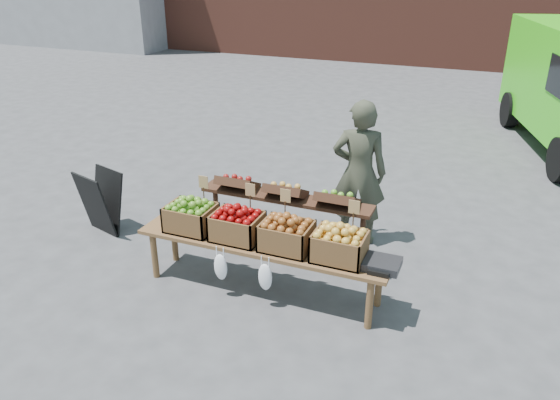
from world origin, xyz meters
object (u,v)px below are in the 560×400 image
at_px(display_bench, 262,267).
at_px(weighing_scale, 382,264).
at_px(chalkboard_sign, 101,202).
at_px(crate_red_apples, 286,236).
at_px(back_table, 285,219).
at_px(vendor, 359,173).
at_px(crate_russet_pears, 237,227).
at_px(crate_golden_apples, 191,218).
at_px(crate_green_apples, 339,246).

height_order(display_bench, weighing_scale, weighing_scale).
xyz_separation_m(chalkboard_sign, crate_red_apples, (2.72, -0.47, 0.30)).
xyz_separation_m(back_table, crate_red_apples, (0.30, -0.72, 0.19)).
bearing_deg(vendor, crate_red_apples, 65.69).
bearing_deg(display_bench, back_table, 91.82).
bearing_deg(display_bench, chalkboard_sign, 169.12).
bearing_deg(crate_red_apples, crate_russet_pears, 180.00).
height_order(back_table, crate_red_apples, back_table).
height_order(crate_golden_apples, crate_green_apples, same).
xyz_separation_m(crate_russet_pears, crate_green_apples, (1.10, 0.00, 0.00)).
bearing_deg(crate_red_apples, crate_green_apples, 0.00).
height_order(vendor, crate_green_apples, vendor).
bearing_deg(display_bench, crate_russet_pears, 180.00).
relative_size(crate_russet_pears, crate_red_apples, 1.00).
relative_size(crate_golden_apples, weighing_scale, 1.47).
height_order(back_table, crate_russet_pears, back_table).
distance_m(crate_russet_pears, crate_red_apples, 0.55).
relative_size(crate_golden_apples, crate_russet_pears, 1.00).
relative_size(vendor, weighing_scale, 5.27).
bearing_deg(crate_russet_pears, display_bench, 0.00).
height_order(vendor, display_bench, vendor).
relative_size(chalkboard_sign, crate_green_apples, 1.66).
bearing_deg(crate_golden_apples, vendor, 45.89).
bearing_deg(crate_russet_pears, crate_red_apples, 0.00).
relative_size(crate_red_apples, weighing_scale, 1.47).
relative_size(display_bench, crate_green_apples, 5.40).
relative_size(crate_russet_pears, weighing_scale, 1.47).
bearing_deg(back_table, crate_golden_apples, -138.09).
bearing_deg(back_table, display_bench, -88.18).
height_order(vendor, crate_russet_pears, vendor).
bearing_deg(crate_green_apples, crate_golden_apples, 180.00).
bearing_deg(crate_red_apples, vendor, 77.07).
distance_m(vendor, crate_red_apples, 1.54).
distance_m(vendor, crate_green_apples, 1.51).
xyz_separation_m(display_bench, weighing_scale, (1.25, 0.00, 0.33)).
bearing_deg(crate_green_apples, back_table, 139.66).
distance_m(crate_red_apples, weighing_scale, 0.98).
distance_m(crate_russet_pears, crate_green_apples, 1.10).
xyz_separation_m(back_table, crate_golden_apples, (-0.80, -0.72, 0.19)).
distance_m(crate_golden_apples, crate_red_apples, 1.10).
bearing_deg(crate_russet_pears, crate_green_apples, 0.00).
xyz_separation_m(vendor, crate_red_apples, (-0.34, -1.49, -0.19)).
bearing_deg(back_table, crate_red_apples, -67.53).
relative_size(back_table, crate_green_apples, 4.20).
bearing_deg(crate_green_apples, chalkboard_sign, 171.83).
xyz_separation_m(display_bench, crate_golden_apples, (-0.82, 0.00, 0.42)).
xyz_separation_m(crate_golden_apples, weighing_scale, (2.08, 0.00, -0.10)).
height_order(crate_golden_apples, weighing_scale, crate_golden_apples).
xyz_separation_m(vendor, crate_russet_pears, (-0.89, -1.49, -0.19)).
bearing_deg(crate_russet_pears, vendor, 59.06).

